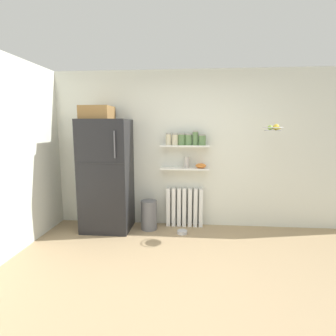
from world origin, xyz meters
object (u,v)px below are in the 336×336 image
radiator (185,207)px  shelf_bowl (201,166)px  storage_jar_1 (175,139)px  storage_jar_3 (189,140)px  pet_food_bowl (182,232)px  refrigerator (106,173)px  hanging_fruit_basket (274,128)px  trash_bin (149,215)px  storage_jar_0 (168,139)px  vase (187,162)px  storage_jar_4 (195,138)px  storage_jar_5 (202,140)px  storage_jar_2 (182,139)px

radiator → shelf_bowl: size_ratio=3.76×
storage_jar_1 → storage_jar_3: size_ratio=1.03×
storage_jar_1 → pet_food_bowl: (0.14, -0.32, -1.45)m
storage_jar_1 → refrigerator: bearing=-169.4°
shelf_bowl → hanging_fruit_basket: bearing=-18.4°
pet_food_bowl → refrigerator: bearing=174.8°
shelf_bowl → storage_jar_1: bearing=180.0°
trash_bin → radiator: bearing=19.7°
storage_jar_0 → storage_jar_3: (0.33, -0.00, -0.01)m
vase → pet_food_bowl: (-0.05, -0.32, -1.08)m
storage_jar_4 → shelf_bowl: storage_jar_4 is taller
storage_jar_0 → vase: size_ratio=1.05×
shelf_bowl → pet_food_bowl: 1.11m
pet_food_bowl → trash_bin: bearing=165.6°
storage_jar_0 → storage_jar_5: bearing=0.0°
pet_food_bowl → storage_jar_0: bearing=128.0°
storage_jar_5 → pet_food_bowl: 1.51m
pet_food_bowl → radiator: bearing=86.0°
storage_jar_1 → storage_jar_5: (0.44, 0.00, -0.01)m
storage_jar_4 → vase: storage_jar_4 is taller
storage_jar_2 → vase: 0.39m
radiator → storage_jar_2: storage_jar_2 is taller
storage_jar_4 → hanging_fruit_basket: (1.12, -0.34, 0.16)m
radiator → shelf_bowl: (0.26, -0.03, 0.72)m
storage_jar_0 → trash_bin: 1.29m
storage_jar_1 → storage_jar_5: 0.44m
hanging_fruit_basket → storage_jar_3: bearing=164.6°
storage_jar_3 → shelf_bowl: size_ratio=1.05×
shelf_bowl → pet_food_bowl: shelf_bowl is taller
storage_jar_0 → storage_jar_4: 0.44m
hanging_fruit_basket → storage_jar_4: bearing=163.1°
storage_jar_0 → storage_jar_5: storage_jar_0 is taller
radiator → storage_jar_0: size_ratio=3.37×
hanging_fruit_basket → shelf_bowl: bearing=161.6°
storage_jar_4 → pet_food_bowl: (-0.19, -0.32, -1.48)m
radiator → storage_jar_3: 1.15m
storage_jar_2 → shelf_bowl: 0.53m
storage_jar_3 → hanging_fruit_basket: size_ratio=0.64×
shelf_bowl → pet_food_bowl: bearing=-131.8°
shelf_bowl → hanging_fruit_basket: size_ratio=0.61×
vase → storage_jar_3: bearing=-0.0°
storage_jar_3 → storage_jar_4: bearing=0.0°
refrigerator → hanging_fruit_basket: size_ratio=7.00×
storage_jar_4 → storage_jar_5: size_ratio=1.32×
refrigerator → storage_jar_1: size_ratio=10.65×
storage_jar_2 → storage_jar_4: bearing=0.0°
vase → storage_jar_2: bearing=-180.0°
trash_bin → hanging_fruit_basket: (1.87, -0.16, 1.42)m
storage_jar_2 → vase: size_ratio=1.02×
storage_jar_0 → shelf_bowl: storage_jar_0 is taller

